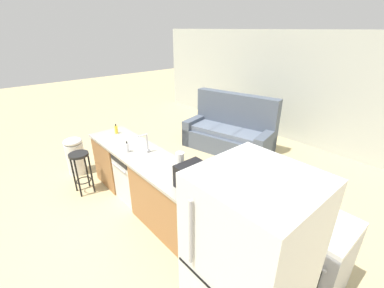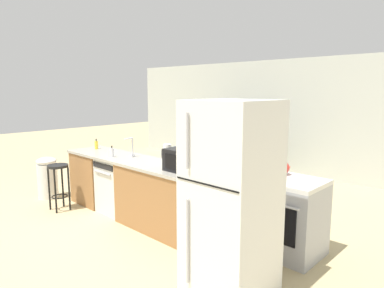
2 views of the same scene
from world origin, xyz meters
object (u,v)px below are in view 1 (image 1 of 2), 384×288
object	(u,v)px
soap_bottle	(127,148)
trash_bin	(75,155)
stove_range	(307,251)
paper_towel_roll	(180,163)
kettle	(307,198)
bar_stool	(80,164)
dish_soap_bottle	(116,129)
dishwasher	(138,175)
microwave	(198,179)
refrigerator	(246,282)
couch	(230,132)

from	to	relation	value
soap_bottle	trash_bin	xyz separation A→B (m)	(-1.53, -0.36, -0.59)
stove_range	paper_towel_roll	bearing A→B (deg)	-163.98
kettle	bar_stool	world-z (taller)	kettle
soap_bottle	dish_soap_bottle	xyz separation A→B (m)	(-0.82, 0.22, 0.00)
paper_towel_roll	dish_soap_bottle	xyz separation A→B (m)	(-1.81, -0.01, -0.07)
dishwasher	microwave	size ratio (longest dim) A/B	1.68
refrigerator	stove_range	bearing A→B (deg)	89.99
stove_range	paper_towel_roll	world-z (taller)	paper_towel_roll
soap_bottle	kettle	distance (m)	2.55
couch	stove_range	bearing A→B (deg)	-35.71
bar_stool	stove_range	bearing A→B (deg)	19.43
microwave	couch	xyz separation A→B (m)	(-1.77, 2.64, -0.65)
stove_range	paper_towel_roll	xyz separation A→B (m)	(-1.58, -0.45, 0.59)
microwave	bar_stool	world-z (taller)	microwave
paper_towel_roll	bar_stool	size ratio (longest dim) A/B	0.38
stove_range	paper_towel_roll	size ratio (longest dim) A/B	3.19
microwave	trash_bin	world-z (taller)	microwave
dishwasher	trash_bin	world-z (taller)	dishwasher
bar_stool	microwave	bearing A→B (deg)	15.92
soap_bottle	kettle	size ratio (longest dim) A/B	0.86
paper_towel_roll	bar_stool	world-z (taller)	paper_towel_roll
dishwasher	stove_range	bearing A→B (deg)	11.91
soap_bottle	kettle	world-z (taller)	kettle
microwave	soap_bottle	xyz separation A→B (m)	(-1.45, -0.14, -0.07)
bar_stool	trash_bin	distance (m)	0.77
refrigerator	kettle	xyz separation A→B (m)	(-0.17, 1.23, 0.07)
paper_towel_roll	dish_soap_bottle	world-z (taller)	paper_towel_roll
couch	microwave	bearing A→B (deg)	-56.11
soap_bottle	microwave	bearing A→B (deg)	5.43
microwave	trash_bin	bearing A→B (deg)	-170.41
microwave	kettle	size ratio (longest dim) A/B	2.44
dishwasher	couch	size ratio (longest dim) A/B	0.39
stove_range	soap_bottle	bearing A→B (deg)	-165.07
bar_stool	refrigerator	bearing A→B (deg)	1.52
dishwasher	microwave	world-z (taller)	microwave
soap_bottle	couch	bearing A→B (deg)	96.63
soap_bottle	bar_stool	bearing A→B (deg)	-147.55
refrigerator	trash_bin	world-z (taller)	refrigerator
refrigerator	paper_towel_roll	distance (m)	1.71
stove_range	trash_bin	xyz separation A→B (m)	(-4.11, -1.05, -0.07)
dish_soap_bottle	refrigerator	bearing A→B (deg)	-10.49
stove_range	soap_bottle	xyz separation A→B (m)	(-2.58, -0.69, 0.52)
microwave	dish_soap_bottle	xyz separation A→B (m)	(-2.27, 0.08, -0.07)
trash_bin	kettle	bearing A→B (deg)	16.71
paper_towel_roll	trash_bin	world-z (taller)	paper_towel_roll
paper_towel_roll	dish_soap_bottle	bearing A→B (deg)	-179.55
trash_bin	paper_towel_roll	bearing A→B (deg)	13.33
microwave	kettle	world-z (taller)	microwave
paper_towel_roll	soap_bottle	distance (m)	1.02
dishwasher	refrigerator	world-z (taller)	refrigerator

